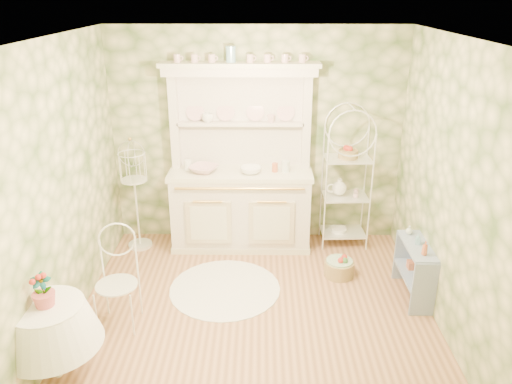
{
  "coord_description": "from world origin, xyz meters",
  "views": [
    {
      "loc": [
        0.04,
        -4.21,
        3.07
      ],
      "look_at": [
        0.0,
        0.5,
        1.15
      ],
      "focal_mm": 35.0,
      "sensor_mm": 36.0,
      "label": 1
    }
  ],
  "objects_px": {
    "birdcage_stand": "(135,194)",
    "floor_basket": "(339,267)",
    "side_shelf": "(414,273)",
    "bakers_rack": "(346,180)",
    "cafe_chair": "(117,285)",
    "kitchen_dresser": "(240,161)",
    "round_table": "(53,343)"
  },
  "relations": [
    {
      "from": "round_table",
      "to": "birdcage_stand",
      "type": "height_order",
      "value": "birdcage_stand"
    },
    {
      "from": "birdcage_stand",
      "to": "side_shelf",
      "type": "bearing_deg",
      "value": -18.9
    },
    {
      "from": "bakers_rack",
      "to": "side_shelf",
      "type": "relative_size",
      "value": 2.68
    },
    {
      "from": "cafe_chair",
      "to": "floor_basket",
      "type": "xyz_separation_m",
      "value": [
        2.28,
        0.93,
        -0.34
      ]
    },
    {
      "from": "side_shelf",
      "to": "round_table",
      "type": "xyz_separation_m",
      "value": [
        -3.36,
        -1.24,
        0.06
      ]
    },
    {
      "from": "round_table",
      "to": "bakers_rack",
      "type": "bearing_deg",
      "value": 41.32
    },
    {
      "from": "birdcage_stand",
      "to": "kitchen_dresser",
      "type": "bearing_deg",
      "value": 2.58
    },
    {
      "from": "bakers_rack",
      "to": "birdcage_stand",
      "type": "xyz_separation_m",
      "value": [
        -2.61,
        -0.13,
        -0.14
      ]
    },
    {
      "from": "kitchen_dresser",
      "to": "side_shelf",
      "type": "distance_m",
      "value": 2.37
    },
    {
      "from": "kitchen_dresser",
      "to": "birdcage_stand",
      "type": "xyz_separation_m",
      "value": [
        -1.3,
        -0.06,
        -0.41
      ]
    },
    {
      "from": "bakers_rack",
      "to": "side_shelf",
      "type": "height_order",
      "value": "bakers_rack"
    },
    {
      "from": "kitchen_dresser",
      "to": "bakers_rack",
      "type": "relative_size",
      "value": 1.31
    },
    {
      "from": "kitchen_dresser",
      "to": "side_shelf",
      "type": "relative_size",
      "value": 3.52
    },
    {
      "from": "cafe_chair",
      "to": "floor_basket",
      "type": "bearing_deg",
      "value": 8.63
    },
    {
      "from": "bakers_rack",
      "to": "birdcage_stand",
      "type": "distance_m",
      "value": 2.62
    },
    {
      "from": "round_table",
      "to": "floor_basket",
      "type": "bearing_deg",
      "value": 31.89
    },
    {
      "from": "side_shelf",
      "to": "cafe_chair",
      "type": "relative_size",
      "value": 0.73
    },
    {
      "from": "birdcage_stand",
      "to": "floor_basket",
      "type": "relative_size",
      "value": 4.53
    },
    {
      "from": "floor_basket",
      "to": "round_table",
      "type": "bearing_deg",
      "value": -148.11
    },
    {
      "from": "kitchen_dresser",
      "to": "floor_basket",
      "type": "bearing_deg",
      "value": -32.9
    },
    {
      "from": "kitchen_dresser",
      "to": "birdcage_stand",
      "type": "relative_size",
      "value": 1.57
    },
    {
      "from": "birdcage_stand",
      "to": "floor_basket",
      "type": "bearing_deg",
      "value": -15.65
    },
    {
      "from": "cafe_chair",
      "to": "kitchen_dresser",
      "type": "bearing_deg",
      "value": 42.53
    },
    {
      "from": "bakers_rack",
      "to": "cafe_chair",
      "type": "xyz_separation_m",
      "value": [
        -2.44,
        -1.74,
        -0.42
      ]
    },
    {
      "from": "cafe_chair",
      "to": "bakers_rack",
      "type": "bearing_deg",
      "value": 22.07
    },
    {
      "from": "kitchen_dresser",
      "to": "bakers_rack",
      "type": "height_order",
      "value": "kitchen_dresser"
    },
    {
      "from": "kitchen_dresser",
      "to": "birdcage_stand",
      "type": "bearing_deg",
      "value": -177.42
    },
    {
      "from": "side_shelf",
      "to": "birdcage_stand",
      "type": "height_order",
      "value": "birdcage_stand"
    },
    {
      "from": "kitchen_dresser",
      "to": "side_shelf",
      "type": "xyz_separation_m",
      "value": [
        1.88,
        -1.15,
        -0.87
      ]
    },
    {
      "from": "side_shelf",
      "to": "kitchen_dresser",
      "type": "bearing_deg",
      "value": 146.87
    },
    {
      "from": "kitchen_dresser",
      "to": "birdcage_stand",
      "type": "distance_m",
      "value": 1.37
    },
    {
      "from": "kitchen_dresser",
      "to": "round_table",
      "type": "height_order",
      "value": "kitchen_dresser"
    }
  ]
}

